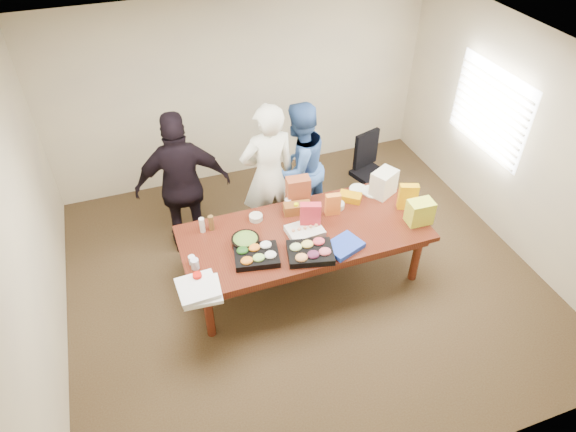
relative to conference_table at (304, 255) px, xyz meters
name	(u,v)px	position (x,y,z in m)	size (l,w,h in m)	color
floor	(303,278)	(0.00, 0.00, -0.39)	(5.50, 5.00, 0.02)	#47301E
ceiling	(309,66)	(0.00, 0.00, 2.33)	(5.50, 5.00, 0.02)	white
wall_back	(242,90)	(0.00, 2.50, 0.98)	(5.50, 0.04, 2.70)	beige
wall_front	(435,389)	(0.00, -2.50, 0.98)	(5.50, 0.04, 2.70)	beige
wall_left	(27,249)	(-2.75, 0.00, 0.98)	(0.04, 5.00, 2.70)	beige
wall_right	(520,143)	(2.75, 0.00, 0.98)	(0.04, 5.00, 2.70)	beige
window_panel	(489,110)	(2.72, 0.60, 1.12)	(0.03, 1.40, 1.10)	white
window_blinds	(487,110)	(2.68, 0.60, 1.12)	(0.04, 1.36, 1.00)	beige
conference_table	(304,255)	(0.00, 0.00, 0.00)	(2.80, 1.20, 0.75)	#4C1C0F
office_chair	(370,172)	(1.44, 1.15, 0.11)	(0.50, 0.50, 0.97)	black
person_center	(268,176)	(-0.14, 0.89, 0.59)	(0.71, 0.46, 1.94)	silver
person_right	(298,167)	(0.32, 1.05, 0.51)	(0.86, 0.67, 1.77)	#365DA2
person_left	(183,186)	(-1.16, 1.03, 0.59)	(1.13, 0.47, 1.93)	black
veggie_tray	(257,256)	(-0.64, -0.23, 0.41)	(0.47, 0.37, 0.07)	black
fruit_tray	(310,253)	(-0.08, -0.38, 0.41)	(0.48, 0.38, 0.07)	black
sheet_cake	(305,231)	(-0.01, -0.03, 0.41)	(0.39, 0.30, 0.07)	silver
salad_bowl	(246,242)	(-0.69, 0.00, 0.43)	(0.31, 0.31, 0.10)	black
chip_bag_blue	(344,246)	(0.30, -0.40, 0.40)	(0.39, 0.29, 0.06)	#1F3EBC
chip_bag_red	(310,216)	(0.08, 0.04, 0.54)	(0.23, 0.09, 0.34)	red
chip_bag_yellow	(408,197)	(1.30, 0.00, 0.54)	(0.22, 0.09, 0.33)	#F0A404
chip_bag_orange	(333,204)	(0.42, 0.19, 0.51)	(0.17, 0.08, 0.27)	orange
mayo_jar	(288,204)	(-0.03, 0.47, 0.44)	(0.08, 0.08, 0.13)	silver
mustard_bottle	(296,209)	(0.02, 0.33, 0.45)	(0.05, 0.05, 0.15)	#DDE401
dressing_bottle	(211,223)	(-0.98, 0.39, 0.47)	(0.06, 0.06, 0.19)	brown
ranch_bottle	(202,225)	(-1.09, 0.39, 0.47)	(0.06, 0.06, 0.18)	silver
banana_bunch	(350,197)	(0.73, 0.36, 0.42)	(0.26, 0.15, 0.09)	#D48B02
bread_loaf	(297,208)	(0.04, 0.35, 0.44)	(0.32, 0.14, 0.13)	brown
kraft_bag	(298,191)	(0.11, 0.52, 0.56)	(0.28, 0.16, 0.36)	brown
red_cup	(198,278)	(-1.30, -0.37, 0.44)	(0.09, 0.09, 0.12)	red
clear_cup_a	(195,264)	(-1.28, -0.16, 0.43)	(0.09, 0.09, 0.12)	silver
clear_cup_b	(192,260)	(-1.30, -0.08, 0.43)	(0.07, 0.07, 0.10)	white
pizza_box_lower	(201,291)	(-1.30, -0.52, 0.40)	(0.39, 0.39, 0.04)	white
pizza_box_upper	(198,288)	(-1.33, -0.50, 0.44)	(0.39, 0.39, 0.04)	white
plate_a	(373,191)	(1.07, 0.41, 0.38)	(0.27, 0.27, 0.02)	white
plate_b	(358,189)	(0.92, 0.52, 0.38)	(0.23, 0.23, 0.01)	silver
dip_bowl_a	(338,205)	(0.53, 0.27, 0.41)	(0.16, 0.16, 0.06)	beige
dip_bowl_b	(256,217)	(-0.46, 0.39, 0.41)	(0.16, 0.16, 0.06)	beige
grocery_bag_white	(384,183)	(1.16, 0.34, 0.54)	(0.30, 0.22, 0.33)	silver
grocery_bag_yellow	(420,212)	(1.30, -0.28, 0.52)	(0.29, 0.20, 0.29)	yellow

